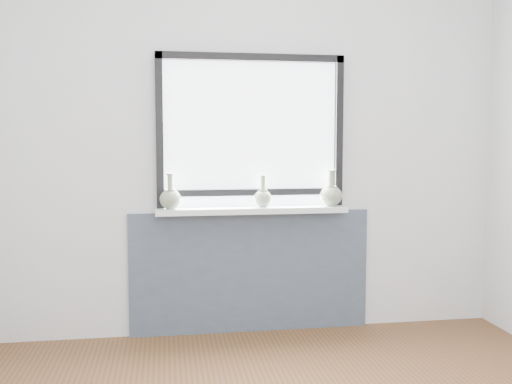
{
  "coord_description": "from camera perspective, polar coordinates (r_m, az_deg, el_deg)",
  "views": [
    {
      "loc": [
        -0.59,
        -2.15,
        1.36
      ],
      "look_at": [
        0.0,
        1.55,
        1.02
      ],
      "focal_mm": 40.0,
      "sensor_mm": 36.0,
      "label": 1
    }
  ],
  "objects": [
    {
      "name": "windowsill",
      "position": [
        3.93,
        -0.37,
        -1.83
      ],
      "size": [
        1.32,
        0.18,
        0.04
      ],
      "primitive_type": "cube",
      "color": "white",
      "rests_on": "apron_panel"
    },
    {
      "name": "apron_panel",
      "position": [
        4.08,
        -0.51,
        -7.99
      ],
      "size": [
        1.7,
        0.03,
        0.86
      ],
      "primitive_type": "cube",
      "color": "#475366",
      "rests_on": "ground"
    },
    {
      "name": "vase_b",
      "position": [
        3.94,
        0.68,
        -0.5
      ],
      "size": [
        0.13,
        0.13,
        0.22
      ],
      "rotation": [
        0.0,
        0.0,
        0.37
      ],
      "color": "#90A083",
      "rests_on": "windowsill"
    },
    {
      "name": "back_wall",
      "position": [
        4.0,
        -0.59,
        4.32
      ],
      "size": [
        3.6,
        0.02,
        2.6
      ],
      "primitive_type": "cube",
      "color": "silver",
      "rests_on": "ground"
    },
    {
      "name": "vase_a",
      "position": [
        3.86,
        -8.55,
        -0.58
      ],
      "size": [
        0.15,
        0.15,
        0.24
      ],
      "rotation": [
        0.0,
        0.0,
        -0.11
      ],
      "color": "#90A083",
      "rests_on": "windowsill"
    },
    {
      "name": "vase_c",
      "position": [
        4.04,
        7.51,
        -0.22
      ],
      "size": [
        0.16,
        0.16,
        0.25
      ],
      "rotation": [
        0.0,
        0.0,
        0.17
      ],
      "color": "#90A083",
      "rests_on": "windowsill"
    },
    {
      "name": "window",
      "position": [
        3.97,
        -0.51,
        6.35
      ],
      "size": [
        1.3,
        0.06,
        1.05
      ],
      "color": "black",
      "rests_on": "windowsill"
    }
  ]
}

